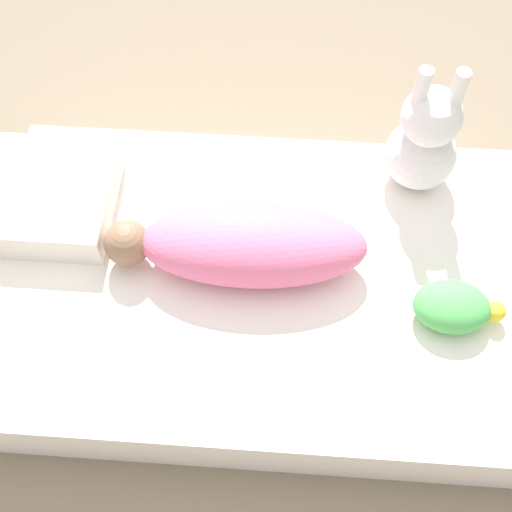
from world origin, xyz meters
TOP-DOWN VIEW (x-y plane):
  - ground_plane at (0.00, 0.00)m, footprint 12.00×12.00m
  - bed_mattress at (0.00, 0.00)m, footprint 1.22×0.80m
  - swaddled_baby at (-0.03, 0.03)m, footprint 0.58×0.22m
  - pillow at (-0.50, 0.15)m, footprint 0.31×0.30m
  - bunny_plush at (0.36, 0.30)m, footprint 0.17×0.17m
  - turtle_plush at (0.42, -0.08)m, footprint 0.20×0.12m

SIDE VIEW (x-z plane):
  - ground_plane at x=0.00m, z-range 0.00..0.00m
  - bed_mattress at x=0.00m, z-range 0.00..0.14m
  - turtle_plush at x=0.42m, z-range 0.14..0.22m
  - pillow at x=-0.50m, z-range 0.14..0.23m
  - swaddled_baby at x=-0.03m, z-range 0.14..0.29m
  - bunny_plush at x=0.36m, z-range 0.10..0.45m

